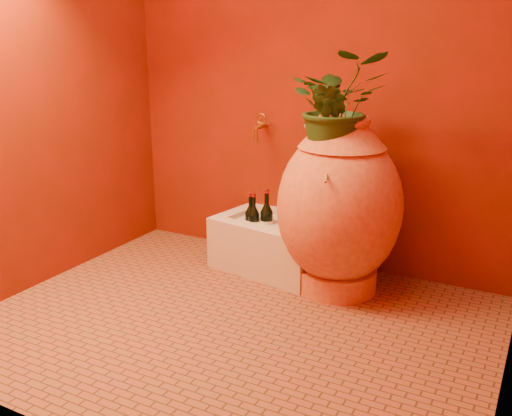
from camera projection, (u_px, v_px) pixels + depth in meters
The scene contains 11 objects.
floor at pixel (233, 324), 2.87m from camera, with size 2.50×2.50×0.00m, color brown.
wall_back at pixel (316, 61), 3.36m from camera, with size 2.50×0.02×2.50m, color #611F05.
wall_left at pixel (30, 63), 3.07m from camera, with size 0.02×2.00×2.50m, color #611F05.
amphora at pixel (339, 206), 3.14m from camera, with size 0.87×0.87×0.99m.
stone_basin at pixel (274, 245), 3.53m from camera, with size 0.76×0.58×0.32m.
wine_bottle_a at pixel (267, 223), 3.49m from camera, with size 0.08×0.08×0.33m.
wine_bottle_b at pixel (251, 222), 3.55m from camera, with size 0.07×0.07×0.29m.
wine_bottle_c at pixel (254, 223), 3.53m from camera, with size 0.07×0.07×0.30m.
wall_tap at pixel (260, 126), 3.55m from camera, with size 0.07×0.15×0.17m.
plant_main at pixel (338, 105), 2.97m from camera, with size 0.50×0.44×0.56m, color #1D4117.
plant_side at pixel (328, 122), 2.99m from camera, with size 0.22×0.18×0.40m, color #1D4117.
Camera 1 is at (1.32, -2.22, 1.39)m, focal length 40.00 mm.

